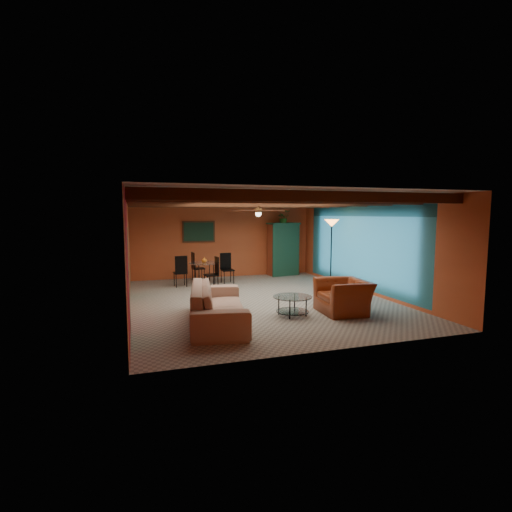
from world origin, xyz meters
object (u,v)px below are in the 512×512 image
object	(u,v)px
armchair	(343,296)
coffee_table	(292,306)
sofa	(218,304)
potted_plant	(284,217)
armoire	(283,250)
floor_lamp	(331,254)
vase	(204,251)
dining_table	(204,269)

from	to	relation	value
armchair	coffee_table	bearing A→B (deg)	-92.67
sofa	potted_plant	size ratio (longest dim) A/B	5.39
armoire	floor_lamp	size ratio (longest dim) A/B	0.89
sofa	vase	bearing A→B (deg)	3.50
floor_lamp	potted_plant	bearing A→B (deg)	99.16
potted_plant	armoire	bearing A→B (deg)	0.00
armchair	dining_table	distance (m)	5.10
dining_table	potted_plant	world-z (taller)	potted_plant
dining_table	vase	distance (m)	0.59
sofa	coffee_table	bearing A→B (deg)	-77.26
floor_lamp	potted_plant	world-z (taller)	potted_plant
dining_table	vase	size ratio (longest dim) A/B	10.77
sofa	potted_plant	distance (m)	6.87
dining_table	armoire	world-z (taller)	armoire
armchair	coffee_table	size ratio (longest dim) A/B	1.35
floor_lamp	coffee_table	bearing A→B (deg)	-132.38
vase	sofa	bearing A→B (deg)	-96.69
dining_table	floor_lamp	bearing A→B (deg)	-25.20
coffee_table	armoire	distance (m)	5.84
coffee_table	potted_plant	size ratio (longest dim) A/B	1.71
vase	dining_table	bearing A→B (deg)	0.00
sofa	floor_lamp	world-z (taller)	floor_lamp
armchair	floor_lamp	bearing A→B (deg)	160.24
sofa	coffee_table	size ratio (longest dim) A/B	3.14
armchair	potted_plant	distance (m)	5.91
sofa	floor_lamp	distance (m)	5.00
vase	floor_lamp	bearing A→B (deg)	-25.20
armoire	potted_plant	distance (m)	1.20
coffee_table	dining_table	bearing A→B (deg)	105.28
armchair	vase	bearing A→B (deg)	-148.16
coffee_table	floor_lamp	bearing A→B (deg)	47.62
armoire	vase	distance (m)	3.35
armchair	vase	world-z (taller)	vase
sofa	floor_lamp	xyz separation A→B (m)	(4.14, 2.73, 0.66)
coffee_table	vase	xyz separation A→B (m)	(-1.19, 4.36, 0.86)
sofa	coffee_table	world-z (taller)	sofa
floor_lamp	sofa	bearing A→B (deg)	-146.53
sofa	dining_table	bearing A→B (deg)	3.50
armchair	armoire	size ratio (longest dim) A/B	0.62
sofa	dining_table	size ratio (longest dim) A/B	1.44
coffee_table	floor_lamp	distance (m)	3.69
armchair	armoire	distance (m)	5.66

